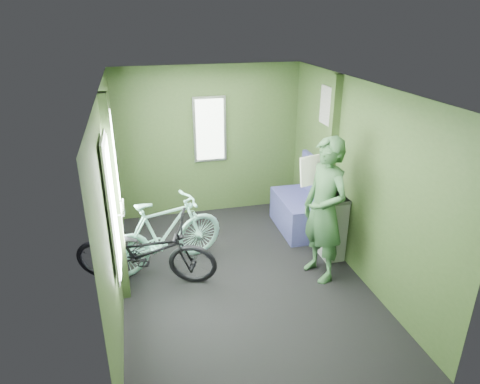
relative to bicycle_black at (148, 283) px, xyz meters
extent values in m
plane|color=black|center=(1.12, -0.18, 0.00)|extent=(4.00, 4.00, 0.00)
cube|color=silver|center=(1.12, -0.18, 2.30)|extent=(2.80, 4.00, 0.02)
cube|color=#304520|center=(1.12, 1.82, 1.15)|extent=(2.80, 0.02, 2.30)
cube|color=#304520|center=(1.12, -2.18, 1.15)|extent=(2.80, 0.02, 2.30)
cube|color=#304520|center=(-0.28, -0.18, 1.15)|extent=(0.02, 4.00, 2.30)
cube|color=#304520|center=(2.52, -0.18, 1.15)|extent=(0.02, 4.00, 2.30)
cube|color=#304520|center=(-0.24, -0.18, 1.15)|extent=(0.08, 0.12, 2.30)
cube|color=silver|center=(-0.24, -0.73, 1.35)|extent=(0.02, 0.56, 1.34)
cube|color=silver|center=(-0.24, 0.37, 1.35)|extent=(0.02, 0.56, 1.34)
cube|color=white|center=(-0.23, -0.73, 1.88)|extent=(0.00, 0.12, 0.12)
cube|color=white|center=(-0.23, 0.37, 1.88)|extent=(0.00, 0.12, 0.12)
cylinder|color=silver|center=(-0.17, -0.18, 1.10)|extent=(0.03, 0.40, 0.03)
cube|color=#304520|center=(2.47, 0.42, 1.15)|extent=(0.10, 0.10, 2.30)
cube|color=white|center=(2.50, 0.72, 1.85)|extent=(0.02, 0.40, 0.50)
cube|color=silver|center=(1.12, 1.77, 1.35)|extent=(0.50, 0.02, 1.00)
imported|color=black|center=(0.00, 0.00, 0.00)|extent=(1.83, 1.25, 0.98)
imported|color=#8AD7C5|center=(0.25, 0.30, 0.00)|extent=(1.69, 1.03, 1.00)
imported|color=#2C512F|center=(2.06, -0.34, 0.87)|extent=(0.56, 0.72, 1.75)
cube|color=silver|center=(1.99, -0.05, 1.27)|extent=(0.30, 0.14, 0.35)
cube|color=gray|center=(2.38, 0.04, 0.43)|extent=(0.25, 0.35, 0.86)
cube|color=navy|center=(2.24, 0.86, 0.25)|extent=(0.57, 1.01, 0.50)
cube|color=navy|center=(2.49, 0.86, 0.78)|extent=(0.08, 1.01, 0.56)
camera|label=1|loc=(0.03, -4.42, 3.01)|focal=32.00mm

